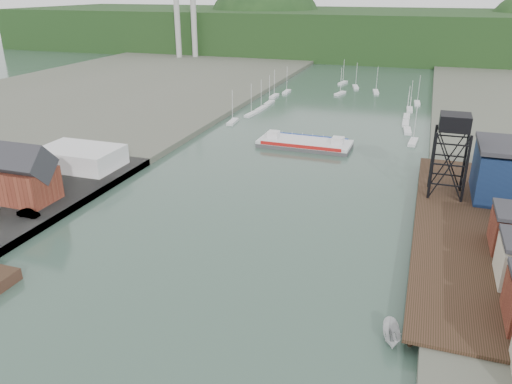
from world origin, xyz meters
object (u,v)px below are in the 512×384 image
Objects in this scene: lift_tower at (454,127)px; chain_ferry at (305,143)px; motorboat at (392,334)px; harbor_building at (22,179)px.

lift_tower is 0.64× the size of chain_ferry.
lift_tower reaches higher than motorboat.
lift_tower is (77.00, 28.00, 9.56)m from harbor_building.
harbor_building is at bearing -125.57° from chain_ferry.
chain_ferry is at bearing 53.26° from harbor_building.
chain_ferry is (42.05, 56.33, -5.07)m from harbor_building.
motorboat is at bearing -67.70° from chain_ferry.
harbor_building reaches higher than chain_ferry.
lift_tower reaches higher than chain_ferry.
chain_ferry is 4.65× the size of motorboat.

